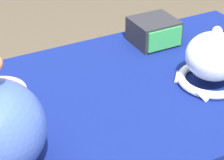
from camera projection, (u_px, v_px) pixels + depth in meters
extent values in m
cylinder|color=brown|center=(201.00, 112.00, 1.70)|extent=(0.04, 0.04, 0.71)
cube|color=brown|center=(87.00, 109.00, 1.09)|extent=(1.28, 0.59, 0.03)
cube|color=navy|center=(86.00, 103.00, 1.08)|extent=(1.30, 0.61, 0.01)
torus|color=white|center=(210.00, 79.00, 1.14)|extent=(0.18, 0.18, 0.02)
ellipsoid|color=white|center=(214.00, 56.00, 1.11)|extent=(0.14, 0.14, 0.12)
sphere|color=white|center=(217.00, 31.00, 1.07)|extent=(0.03, 0.03, 0.03)
cone|color=white|center=(199.00, 63.00, 1.22)|extent=(0.04, 0.02, 0.03)
cone|color=white|center=(177.00, 77.00, 1.15)|extent=(0.03, 0.04, 0.03)
cone|color=white|center=(201.00, 96.00, 1.08)|extent=(0.03, 0.04, 0.03)
cube|color=#232328|center=(154.00, 31.00, 1.33)|extent=(0.13, 0.12, 0.08)
cube|color=green|center=(165.00, 39.00, 1.28)|extent=(0.12, 0.01, 0.06)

